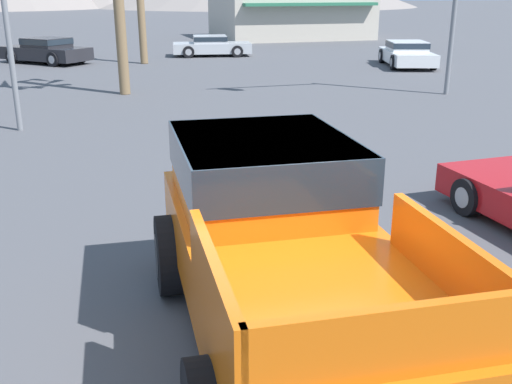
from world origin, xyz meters
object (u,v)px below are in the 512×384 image
(parked_car_white, at_px, (407,53))
(orange_pickup_truck, at_px, (278,235))
(parked_car_silver, at_px, (211,45))
(parked_car_dark, at_px, (46,50))

(parked_car_white, bearing_deg, orange_pickup_truck, 74.11)
(parked_car_white, relative_size, parked_car_silver, 1.09)
(orange_pickup_truck, xyz_separation_m, parked_car_dark, (-2.87, 26.00, -0.49))
(orange_pickup_truck, distance_m, parked_car_dark, 26.16)
(parked_car_silver, bearing_deg, orange_pickup_truck, -1.66)
(parked_car_white, xyz_separation_m, parked_car_dark, (-16.07, 6.12, 0.03))
(parked_car_white, xyz_separation_m, parked_car_silver, (-7.68, 7.05, -0.04))
(parked_car_white, distance_m, parked_car_dark, 17.19)
(parked_car_white, height_order, parked_car_silver, parked_car_white)
(orange_pickup_truck, height_order, parked_car_silver, orange_pickup_truck)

